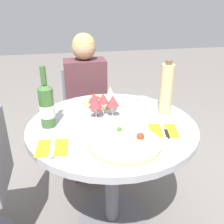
% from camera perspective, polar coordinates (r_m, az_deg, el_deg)
% --- Properties ---
extents(ground_plane, '(12.00, 12.00, 0.00)m').
position_cam_1_polar(ground_plane, '(1.91, -0.00, -23.21)').
color(ground_plane, slate).
rests_on(ground_plane, ground).
extents(dining_table, '(0.97, 0.97, 0.76)m').
position_cam_1_polar(dining_table, '(1.52, -0.00, -7.60)').
color(dining_table, slate).
rests_on(dining_table, ground_plane).
extents(chair_behind_diner, '(0.39, 0.39, 0.85)m').
position_cam_1_polar(chair_behind_diner, '(2.30, -5.87, -1.31)').
color(chair_behind_diner, slate).
rests_on(chair_behind_diner, ground_plane).
extents(seated_diner, '(0.34, 0.42, 1.17)m').
position_cam_1_polar(seated_diner, '(2.13, -5.62, 0.01)').
color(seated_diner, '#512D33').
rests_on(seated_diner, ground_plane).
extents(pizza_large, '(0.36, 0.36, 0.05)m').
position_cam_1_polar(pizza_large, '(1.24, 2.93, -6.98)').
color(pizza_large, '#E5C17F').
rests_on(pizza_large, dining_table).
extents(pizza_small_far, '(0.23, 0.23, 0.05)m').
position_cam_1_polar(pizza_small_far, '(1.71, -2.94, 2.48)').
color(pizza_small_far, '#DBB26B').
rests_on(pizza_small_far, dining_table).
extents(wine_bottle, '(0.08, 0.08, 0.34)m').
position_cam_1_polar(wine_bottle, '(1.41, -14.69, 1.49)').
color(wine_bottle, '#38602D').
rests_on(wine_bottle, dining_table).
extents(tall_carafe, '(0.08, 0.08, 0.33)m').
position_cam_1_polar(tall_carafe, '(1.54, 12.33, 5.09)').
color(tall_carafe, tan).
rests_on(tall_carafe, dining_table).
extents(sugar_shaker, '(0.07, 0.07, 0.12)m').
position_cam_1_polar(sugar_shaker, '(1.52, 6.88, 1.13)').
color(sugar_shaker, silver).
rests_on(sugar_shaker, dining_table).
extents(wine_glass_front_right, '(0.08, 0.08, 0.14)m').
position_cam_1_polar(wine_glass_front_right, '(1.48, 0.14, 2.50)').
color(wine_glass_front_right, silver).
rests_on(wine_glass_front_right, dining_table).
extents(wine_glass_center, '(0.07, 0.07, 0.14)m').
position_cam_1_polar(wine_glass_center, '(1.50, -2.05, 3.04)').
color(wine_glass_center, silver).
rests_on(wine_glass_center, dining_table).
extents(wine_glass_front_left, '(0.08, 0.08, 0.15)m').
position_cam_1_polar(wine_glass_front_left, '(1.46, -3.79, 2.39)').
color(wine_glass_front_left, silver).
rests_on(wine_glass_front_left, dining_table).
extents(wine_glass_back_left, '(0.07, 0.07, 0.14)m').
position_cam_1_polar(wine_glass_back_left, '(1.53, -4.15, 3.15)').
color(wine_glass_back_left, silver).
rests_on(wine_glass_back_left, dining_table).
extents(wine_glass_back_right, '(0.08, 0.08, 0.17)m').
position_cam_1_polar(wine_glass_back_right, '(1.53, -0.40, 4.15)').
color(wine_glass_back_right, silver).
rests_on(wine_glass_back_right, dining_table).
extents(place_setting_left, '(0.16, 0.19, 0.01)m').
position_cam_1_polar(place_setting_left, '(1.24, -13.51, -7.94)').
color(place_setting_left, gold).
rests_on(place_setting_left, dining_table).
extents(place_setting_right, '(0.18, 0.19, 0.01)m').
position_cam_1_polar(place_setting_right, '(1.39, 11.69, -4.15)').
color(place_setting_right, gold).
rests_on(place_setting_right, dining_table).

